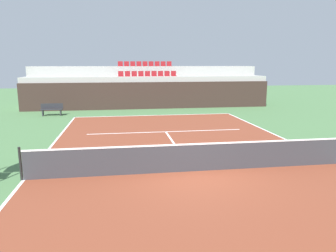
{
  "coord_description": "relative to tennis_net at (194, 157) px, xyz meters",
  "views": [
    {
      "loc": [
        -2.41,
        -9.96,
        3.59
      ],
      "look_at": [
        -0.56,
        2.0,
        1.2
      ],
      "focal_mm": 33.81,
      "sensor_mm": 36.0,
      "label": 1
    }
  ],
  "objects": [
    {
      "name": "tennis_net",
      "position": [
        0.0,
        0.0,
        0.0
      ],
      "size": [
        11.08,
        0.08,
        1.07
      ],
      "color": "black",
      "rests_on": "court_surface"
    },
    {
      "name": "baseline_far",
      "position": [
        0.0,
        11.95,
        -0.5
      ],
      "size": [
        11.0,
        0.1,
        0.0
      ],
      "primitive_type": "cube",
      "color": "white",
      "rests_on": "court_surface"
    },
    {
      "name": "court_surface",
      "position": [
        0.0,
        0.0,
        -0.5
      ],
      "size": [
        11.0,
        24.0,
        0.01
      ],
      "primitive_type": "cube",
      "color": "brown",
      "rests_on": "ground_plane"
    },
    {
      "name": "service_line_far",
      "position": [
        0.0,
        6.4,
        -0.5
      ],
      "size": [
        8.26,
        0.1,
        0.0
      ],
      "primitive_type": "cube",
      "color": "white",
      "rests_on": "court_surface"
    },
    {
      "name": "ground_plane",
      "position": [
        0.0,
        0.0,
        -0.51
      ],
      "size": [
        80.0,
        80.0,
        0.0
      ],
      "primitive_type": "plane",
      "color": "#477042"
    },
    {
      "name": "stands_tier_lower",
      "position": [
        0.0,
        16.75,
        0.77
      ],
      "size": [
        19.93,
        2.4,
        2.56
      ],
      "primitive_type": "cube",
      "color": "#9E9E99",
      "rests_on": "ground_plane"
    },
    {
      "name": "centre_service_line",
      "position": [
        0.0,
        3.2,
        -0.5
      ],
      "size": [
        0.1,
        6.4,
        0.0
      ],
      "primitive_type": "cube",
      "color": "white",
      "rests_on": "court_surface"
    },
    {
      "name": "seating_row_lower",
      "position": [
        0.0,
        16.85,
        2.17
      ],
      "size": [
        4.89,
        0.44,
        0.44
      ],
      "color": "maroon",
      "rests_on": "stands_tier_lower"
    },
    {
      "name": "stands_tier_upper",
      "position": [
        0.0,
        19.15,
        1.17
      ],
      "size": [
        19.93,
        2.4,
        3.37
      ],
      "primitive_type": "cube",
      "color": "#9E9E99",
      "rests_on": "ground_plane"
    },
    {
      "name": "sideline_left",
      "position": [
        -5.45,
        0.0,
        -0.5
      ],
      "size": [
        0.1,
        24.0,
        0.0
      ],
      "primitive_type": "cube",
      "color": "white",
      "rests_on": "court_surface"
    },
    {
      "name": "back_wall",
      "position": [
        0.0,
        15.4,
        0.56
      ],
      "size": [
        19.93,
        0.3,
        2.14
      ],
      "primitive_type": "cube",
      "color": "#33231E",
      "rests_on": "ground_plane"
    },
    {
      "name": "seating_row_upper",
      "position": [
        0.0,
        19.25,
        2.98
      ],
      "size": [
        4.89,
        0.44,
        0.44
      ],
      "color": "maroon",
      "rests_on": "stands_tier_upper"
    },
    {
      "name": "player_bench",
      "position": [
        -7.12,
        13.0,
        -0.0
      ],
      "size": [
        1.5,
        0.4,
        0.85
      ],
      "color": "#232328",
      "rests_on": "ground_plane"
    }
  ]
}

